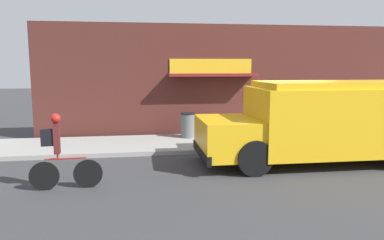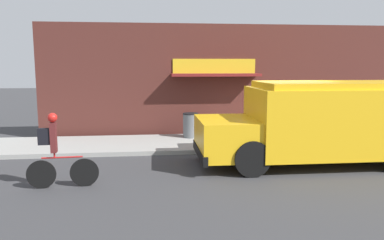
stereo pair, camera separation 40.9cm
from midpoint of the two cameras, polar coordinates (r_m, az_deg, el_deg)
name	(u,v)px [view 2 (the right image)]	position (r m, az deg, el deg)	size (l,w,h in m)	color
ground_plane	(281,152)	(12.15, 14.31, -4.78)	(70.00, 70.00, 0.00)	#38383A
sidewalk	(267,141)	(13.40, 12.25, -3.19)	(28.00, 2.75, 0.14)	#999993
storefront	(254,80)	(14.76, 10.23, 5.98)	(16.29, 0.91, 4.24)	#4C231E
school_bus	(324,121)	(10.90, 20.54, -0.19)	(6.33, 2.75, 2.26)	yellow
cyclist	(56,152)	(8.72, -18.74, -4.58)	(1.56, 0.21, 1.69)	black
trash_bin	(191,125)	(13.40, 0.65, -0.80)	(0.56, 0.56, 0.88)	slate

